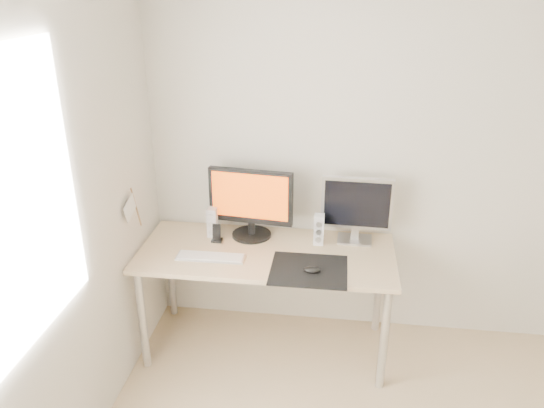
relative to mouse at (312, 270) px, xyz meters
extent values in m
plane|color=silver|center=(0.63, 0.60, 0.50)|extent=(3.50, 0.00, 3.50)
cube|color=black|center=(-0.02, 0.03, -0.02)|extent=(0.45, 0.40, 0.00)
ellipsoid|color=black|center=(0.00, 0.00, 0.00)|extent=(0.10, 0.06, 0.04)
cube|color=#D1B587|center=(-0.30, 0.23, -0.04)|extent=(1.60, 0.70, 0.03)
cylinder|color=silver|center=(-1.04, -0.06, -0.40)|extent=(0.05, 0.05, 0.70)
cylinder|color=silver|center=(0.44, -0.06, -0.40)|extent=(0.05, 0.05, 0.70)
cylinder|color=silver|center=(-1.04, 0.52, -0.40)|extent=(0.05, 0.05, 0.70)
cylinder|color=silver|center=(0.44, 0.52, -0.40)|extent=(0.05, 0.05, 0.70)
cylinder|color=black|center=(-0.43, 0.43, -0.01)|extent=(0.29, 0.29, 0.02)
cylinder|color=black|center=(-0.43, 0.43, 0.06)|extent=(0.04, 0.04, 0.12)
cube|color=black|center=(-0.43, 0.42, 0.27)|extent=(0.55, 0.11, 0.36)
cube|color=orange|center=(-0.43, 0.40, 0.28)|extent=(0.50, 0.06, 0.30)
cube|color=#AAAAAC|center=(0.25, 0.45, -0.01)|extent=(0.23, 0.17, 0.01)
cube|color=#B6B6B8|center=(0.25, 0.45, 0.04)|extent=(0.05, 0.04, 0.10)
cube|color=silver|center=(0.25, 0.45, 0.24)|extent=(0.45, 0.06, 0.34)
cube|color=black|center=(0.25, 0.43, 0.24)|extent=(0.41, 0.02, 0.30)
cube|color=silver|center=(-0.68, 0.40, 0.08)|extent=(0.06, 0.07, 0.20)
cylinder|color=#ADADAF|center=(-0.68, 0.35, 0.02)|extent=(0.04, 0.01, 0.04)
cylinder|color=silver|center=(-0.68, 0.35, 0.08)|extent=(0.04, 0.01, 0.04)
cylinder|color=silver|center=(-0.68, 0.35, 0.13)|extent=(0.04, 0.01, 0.04)
cube|color=white|center=(0.02, 0.38, 0.08)|extent=(0.06, 0.07, 0.20)
cylinder|color=#B9B9BB|center=(0.02, 0.34, 0.02)|extent=(0.04, 0.01, 0.04)
cylinder|color=#B7B6B9|center=(0.02, 0.34, 0.08)|extent=(0.04, 0.01, 0.04)
cylinder|color=silver|center=(0.02, 0.34, 0.13)|extent=(0.04, 0.01, 0.04)
cube|color=#B2B2B4|center=(-0.63, 0.10, -0.02)|extent=(0.42, 0.12, 0.01)
cube|color=white|center=(-0.63, 0.10, -0.01)|extent=(0.40, 0.11, 0.01)
cube|color=black|center=(-0.64, 0.32, -0.01)|extent=(0.07, 0.06, 0.01)
cube|color=black|center=(-0.64, 0.32, 0.05)|extent=(0.05, 0.02, 0.11)
cylinder|color=#A57F54|center=(-1.09, 0.15, 0.27)|extent=(0.01, 0.10, 0.29)
cube|color=white|center=(-1.09, 0.06, 0.31)|extent=(0.00, 0.19, 0.15)
camera|label=1|loc=(0.12, -2.67, 1.57)|focal=35.00mm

